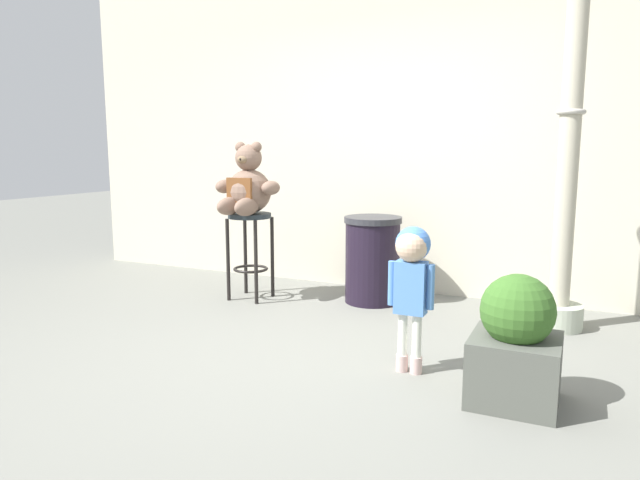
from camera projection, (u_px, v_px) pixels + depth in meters
name	position (u px, v px, depth m)	size (l,w,h in m)	color
ground_plane	(276.00, 362.00, 3.56)	(24.00, 24.00, 0.00)	slate
building_wall	(393.00, 109.00, 5.32)	(6.75, 0.30, 3.35)	beige
bar_stool_with_teddy	(250.00, 238.00, 5.02)	(0.37, 0.37, 0.76)	#212A2F
teddy_bear	(247.00, 188.00, 4.92)	(0.59, 0.53, 0.61)	#7B6050
child_walking	(412.00, 268.00, 3.32)	(0.28, 0.22, 0.87)	#CBAAA3
trash_bin	(372.00, 259.00, 4.92)	(0.49, 0.49, 0.74)	black
lamppost	(566.00, 185.00, 4.08)	(0.35, 0.35, 2.69)	#A8B09B
planter_with_shrub	(516.00, 344.00, 2.96)	(0.44, 0.44, 0.68)	#50534B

